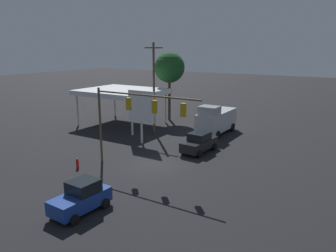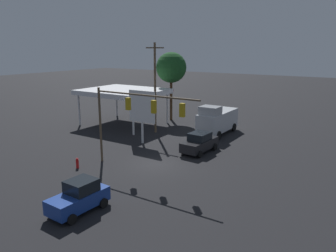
# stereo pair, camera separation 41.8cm
# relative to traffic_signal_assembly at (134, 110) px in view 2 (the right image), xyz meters

# --- Properties ---
(ground_plane) EXTENTS (200.00, 200.00, 0.00)m
(ground_plane) POSITION_rel_traffic_signal_assembly_xyz_m (-0.73, -1.90, -4.97)
(ground_plane) COLOR black
(traffic_signal_assembly) EXTENTS (9.78, 0.43, 6.57)m
(traffic_signal_assembly) POSITION_rel_traffic_signal_assembly_xyz_m (0.00, 0.00, 0.00)
(traffic_signal_assembly) COLOR brown
(traffic_signal_assembly) RESTS_ON ground
(utility_pole) EXTENTS (2.40, 0.26, 10.43)m
(utility_pole) POSITION_rel_traffic_signal_assembly_xyz_m (5.56, -10.92, 0.54)
(utility_pole) COLOR brown
(utility_pole) RESTS_ON ground
(gas_station_canopy) EXTENTS (10.07, 8.48, 4.61)m
(gas_station_canopy) POSITION_rel_traffic_signal_assembly_xyz_m (11.44, -12.18, -0.70)
(gas_station_canopy) COLOR silver
(gas_station_canopy) RESTS_ON ground
(price_sign) EXTENTS (3.16, 0.27, 5.57)m
(price_sign) POSITION_rel_traffic_signal_assembly_xyz_m (4.12, -6.46, -1.16)
(price_sign) COLOR silver
(price_sign) RESTS_ON ground
(sedan_far) EXTENTS (2.27, 4.50, 1.93)m
(sedan_far) POSITION_rel_traffic_signal_assembly_xyz_m (-2.38, -6.95, -4.02)
(sedan_far) COLOR black
(sedan_far) RESTS_ON ground
(hatchback_crossing) EXTENTS (2.09, 3.87, 1.97)m
(hatchback_crossing) POSITION_rel_traffic_signal_assembly_xyz_m (-1.59, 7.52, -4.02)
(hatchback_crossing) COLOR navy
(hatchback_crossing) RESTS_ON ground
(delivery_truck) EXTENTS (2.59, 6.81, 3.58)m
(delivery_truck) POSITION_rel_traffic_signal_assembly_xyz_m (-0.98, -14.03, -3.27)
(delivery_truck) COLOR silver
(delivery_truck) RESTS_ON ground
(street_tree) EXTENTS (4.11, 4.11, 9.29)m
(street_tree) POSITION_rel_traffic_signal_assembly_xyz_m (7.67, -17.78, 2.22)
(street_tree) COLOR #4C331E
(street_tree) RESTS_ON ground
(fire_hydrant) EXTENTS (0.24, 0.24, 0.88)m
(fire_hydrant) POSITION_rel_traffic_signal_assembly_xyz_m (4.23, 2.45, -4.53)
(fire_hydrant) COLOR red
(fire_hydrant) RESTS_ON ground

